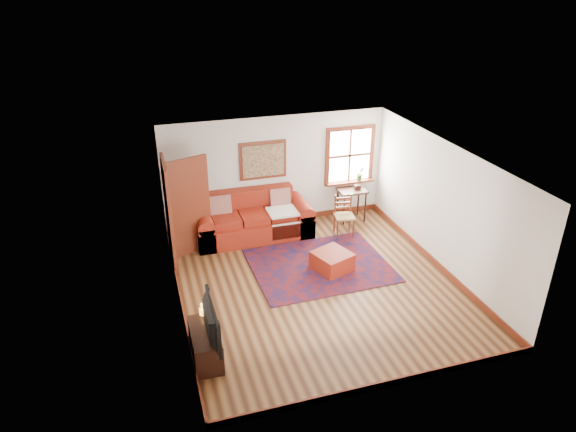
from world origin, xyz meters
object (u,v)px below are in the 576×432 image
object	(u,v)px
red_leather_sofa	(253,222)
ladder_back_chair	(344,214)
side_table	(352,195)
media_cabinet	(205,345)
red_ottoman	(332,261)

from	to	relation	value
red_leather_sofa	ladder_back_chair	bearing A→B (deg)	-14.53
side_table	media_cabinet	size ratio (longest dim) A/B	0.83
red_leather_sofa	side_table	bearing A→B (deg)	2.25
red_leather_sofa	side_table	distance (m)	2.39
side_table	media_cabinet	world-z (taller)	side_table
red_ottoman	media_cabinet	size ratio (longest dim) A/B	0.72
red_leather_sofa	media_cabinet	distance (m)	4.00
side_table	media_cabinet	xyz separation A→B (m)	(-3.98, -3.75, -0.38)
red_ottoman	side_table	xyz separation A→B (m)	(1.24, 1.95, 0.44)
red_leather_sofa	ladder_back_chair	xyz separation A→B (m)	(1.92, -0.50, 0.15)
ladder_back_chair	red_ottoman	bearing A→B (deg)	-120.39
red_leather_sofa	media_cabinet	size ratio (longest dim) A/B	2.76
red_ottoman	side_table	distance (m)	2.35
ladder_back_chair	media_cabinet	xyz separation A→B (m)	(-3.54, -3.16, -0.22)
media_cabinet	ladder_back_chair	bearing A→B (deg)	41.77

